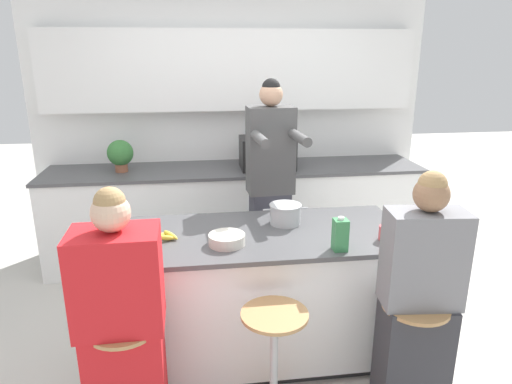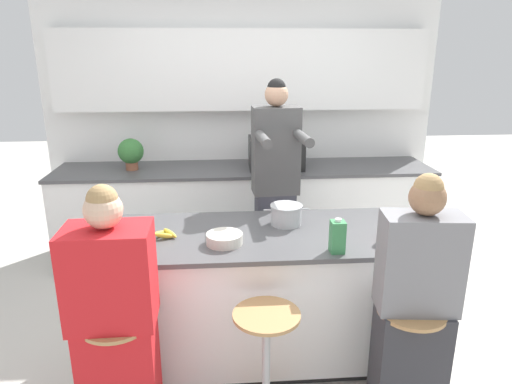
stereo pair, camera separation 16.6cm
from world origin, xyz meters
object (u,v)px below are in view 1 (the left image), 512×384
at_px(kitchen_island, 258,293).
at_px(banana_bunch, 165,236).
at_px(bar_stool_leftmost, 129,380).
at_px(potted_plant, 120,154).
at_px(bar_stool_center, 274,365).
at_px(person_seated_near, 417,309).
at_px(coffee_cup_near, 385,233).
at_px(person_wrapped_blanket, 122,330).
at_px(cooking_pot, 285,214).
at_px(bar_stool_rightmost, 410,356).
at_px(fruit_bowl, 227,239).
at_px(juice_carton, 340,235).
at_px(person_cooking, 270,194).
at_px(microwave, 267,153).

height_order(kitchen_island, banana_bunch, banana_bunch).
xyz_separation_m(bar_stool_leftmost, potted_plant, (-0.29, 2.17, 0.73)).
height_order(bar_stool_center, person_seated_near, person_seated_near).
bearing_deg(banana_bunch, coffee_cup_near, -7.59).
relative_size(person_wrapped_blanket, banana_bunch, 8.35).
xyz_separation_m(bar_stool_leftmost, cooking_pot, (0.98, 0.78, 0.58)).
relative_size(kitchen_island, cooking_pot, 6.32).
distance_m(bar_stool_center, potted_plant, 2.51).
xyz_separation_m(kitchen_island, bar_stool_center, (0.00, -0.64, -0.08)).
height_order(bar_stool_rightmost, person_seated_near, person_seated_near).
distance_m(bar_stool_leftmost, banana_bunch, 0.84).
xyz_separation_m(kitchen_island, banana_bunch, (-0.58, -0.03, 0.46)).
height_order(bar_stool_center, bar_stool_rightmost, same).
relative_size(fruit_bowl, potted_plant, 0.75).
bearing_deg(cooking_pot, person_wrapped_blanket, -141.42).
height_order(person_wrapped_blanket, potted_plant, person_wrapped_blanket).
relative_size(bar_stool_leftmost, juice_carton, 3.36).
height_order(person_cooking, potted_plant, person_cooking).
relative_size(bar_stool_leftmost, person_wrapped_blanket, 0.49).
relative_size(person_seated_near, microwave, 2.85).
relative_size(cooking_pot, fruit_bowl, 1.38).
height_order(person_seated_near, microwave, person_seated_near).
relative_size(kitchen_island, banana_bunch, 11.35).
height_order(cooking_pot, banana_bunch, cooking_pot).
xyz_separation_m(bar_stool_rightmost, juice_carton, (-0.33, 0.34, 0.61)).
distance_m(person_cooking, fruit_bowl, 0.99).
distance_m(bar_stool_center, juice_carton, 0.82).
xyz_separation_m(bar_stool_leftmost, person_cooking, (0.98, 1.38, 0.54)).
bearing_deg(person_wrapped_blanket, microwave, 62.21).
xyz_separation_m(coffee_cup_near, banana_bunch, (-1.35, 0.18, -0.02)).
bearing_deg(coffee_cup_near, bar_stool_center, -151.12).
xyz_separation_m(person_wrapped_blanket, juice_carton, (1.22, 0.32, 0.31)).
relative_size(coffee_cup_near, juice_carton, 0.53).
xyz_separation_m(bar_stool_rightmost, person_wrapped_blanket, (-1.55, 0.02, 0.30)).
bearing_deg(fruit_bowl, person_wrapped_blanket, -139.07).
xyz_separation_m(person_cooking, juice_carton, (0.23, -1.06, 0.07)).
bearing_deg(bar_stool_leftmost, bar_stool_rightmost, -0.68).
bearing_deg(potted_plant, juice_carton, -50.95).
bearing_deg(juice_carton, person_cooking, 102.42).
bearing_deg(potted_plant, bar_stool_center, -63.90).
relative_size(bar_stool_center, person_wrapped_blanket, 0.49).
xyz_separation_m(bar_stool_center, cooking_pot, (0.21, 0.77, 0.58)).
bearing_deg(fruit_bowl, juice_carton, -14.46).
relative_size(person_wrapped_blanket, person_seated_near, 0.99).
xyz_separation_m(fruit_bowl, potted_plant, (-0.85, 1.68, 0.18)).
xyz_separation_m(bar_stool_leftmost, banana_bunch, (0.19, 0.61, 0.54)).
bearing_deg(kitchen_island, coffee_cup_near, -15.54).
distance_m(bar_stool_rightmost, banana_bunch, 1.59).
height_order(bar_stool_rightmost, cooking_pot, cooking_pot).
distance_m(cooking_pot, coffee_cup_near, 0.66).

